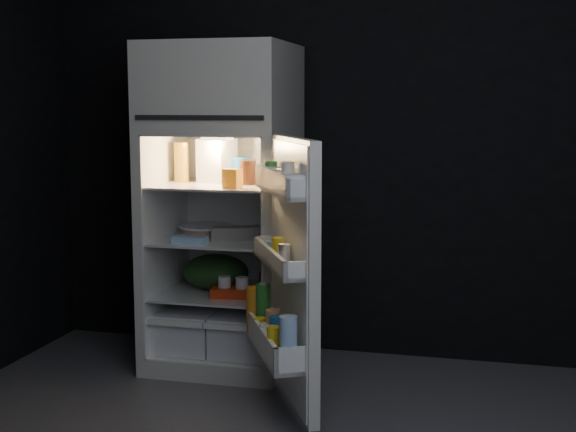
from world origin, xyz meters
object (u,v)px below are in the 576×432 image
(refrigerator, at_px, (224,196))
(milk_jug, at_px, (217,161))
(egg_carton, at_px, (235,233))
(yogurt_tray, at_px, (235,292))
(fridge_door, at_px, (288,274))

(refrigerator, distance_m, milk_jug, 0.20)
(milk_jug, xyz_separation_m, egg_carton, (0.14, -0.11, -0.38))
(egg_carton, bearing_deg, refrigerator, 118.53)
(egg_carton, bearing_deg, milk_jug, 122.04)
(milk_jug, bearing_deg, egg_carton, -23.25)
(milk_jug, xyz_separation_m, yogurt_tray, (0.16, -0.19, -0.69))
(fridge_door, distance_m, milk_jug, 1.05)
(fridge_door, height_order, egg_carton, fridge_door)
(fridge_door, height_order, yogurt_tray, fridge_door)
(refrigerator, relative_size, egg_carton, 6.84)
(refrigerator, distance_m, egg_carton, 0.23)
(refrigerator, height_order, milk_jug, refrigerator)
(refrigerator, relative_size, milk_jug, 7.42)
(fridge_door, bearing_deg, egg_carton, 126.08)
(milk_jug, relative_size, egg_carton, 0.92)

